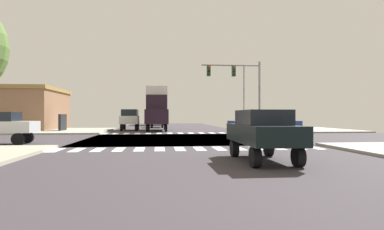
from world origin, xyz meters
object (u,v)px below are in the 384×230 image
object	(u,v)px
sedan_leading_3	(264,124)
street_lamp	(242,90)
box_truck_farside_1	(157,110)
suv_queued_1	(130,118)
sedan_trailing_4	(157,119)
traffic_signal_mast	(238,80)
bank_building	(12,109)
box_truck_outer_2	(157,107)
sedan_nearside_1	(263,131)

from	to	relation	value
sedan_leading_3	street_lamp	bearing A→B (deg)	-10.10
box_truck_farside_1	suv_queued_1	distance (m)	20.56
suv_queued_1	sedan_trailing_4	world-z (taller)	suv_queued_1
traffic_signal_mast	bank_building	world-z (taller)	traffic_signal_mast
suv_queued_1	sedan_trailing_4	bearing A→B (deg)	-110.08
suv_queued_1	box_truck_outer_2	world-z (taller)	box_truck_outer_2
suv_queued_1	sedan_leading_3	distance (m)	20.06
sedan_nearside_1	box_truck_farside_1	bearing A→B (deg)	94.93
traffic_signal_mast	suv_queued_1	world-z (taller)	traffic_signal_mast
suv_queued_1	sedan_trailing_4	xyz separation A→B (m)	(3.00, 8.21, -0.28)
box_truck_farside_1	box_truck_outer_2	distance (m)	21.33
bank_building	sedan_nearside_1	world-z (taller)	bank_building
traffic_signal_mast	street_lamp	distance (m)	8.07
bank_building	box_truck_outer_2	distance (m)	16.43
box_truck_outer_2	sedan_nearside_1	bearing A→B (deg)	99.09
suv_queued_1	street_lamp	bearing A→B (deg)	-176.78
traffic_signal_mast	box_truck_farside_1	world-z (taller)	traffic_signal_mast
sedan_leading_3	box_truck_farside_1	bearing A→B (deg)	10.23
sedan_trailing_4	suv_queued_1	bearing A→B (deg)	69.92
bank_building	sedan_nearside_1	size ratio (longest dim) A/B	2.79
traffic_signal_mast	sedan_nearside_1	xyz separation A→B (m)	(-3.69, -19.06, -3.89)
traffic_signal_mast	bank_building	xyz separation A→B (m)	(-23.95, 8.28, -2.62)
suv_queued_1	box_truck_outer_2	xyz separation A→B (m)	(3.00, -1.03, 1.17)
sedan_trailing_4	box_truck_outer_2	size ratio (longest dim) A/B	0.60
sedan_nearside_1	sedan_trailing_4	bearing A→B (deg)	96.66
sedan_nearside_1	sedan_leading_3	distance (m)	8.99
bank_building	suv_queued_1	xyz separation A→B (m)	(13.26, -1.31, -1.00)
sedan_nearside_1	sedan_trailing_4	distance (m)	34.47
traffic_signal_mast	sedan_leading_3	xyz separation A→B (m)	(-0.87, -10.52, -3.89)
bank_building	suv_queued_1	world-z (taller)	bank_building
box_truck_farside_1	sedan_trailing_4	distance (m)	12.18
street_lamp	sedan_leading_3	bearing A→B (deg)	-100.10
street_lamp	box_truck_outer_2	bearing A→B (deg)	-170.06
bank_building	sedan_trailing_4	xyz separation A→B (m)	(16.26, 6.89, -1.27)
sedan_nearside_1	box_truck_farside_1	size ratio (longest dim) A/B	0.60
sedan_nearside_1	box_truck_farside_1	world-z (taller)	box_truck_farside_1
bank_building	box_truck_farside_1	size ratio (longest dim) A/B	1.67
traffic_signal_mast	box_truck_outer_2	size ratio (longest dim) A/B	0.95
bank_building	suv_queued_1	distance (m)	13.36
bank_building	sedan_leading_3	xyz separation A→B (m)	(23.08, -18.80, -1.27)
box_truck_farside_1	sedan_leading_3	bearing A→B (deg)	100.23
traffic_signal_mast	suv_queued_1	size ratio (longest dim) A/B	1.49
sedan_trailing_4	traffic_signal_mast	bearing A→B (deg)	116.88
bank_building	sedan_leading_3	bearing A→B (deg)	-39.17
sedan_leading_3	sedan_trailing_4	bearing A→B (deg)	14.86
street_lamp	traffic_signal_mast	bearing A→B (deg)	-107.11
traffic_signal_mast	street_lamp	xyz separation A→B (m)	(2.37, 7.70, -0.37)
bank_building	box_truck_outer_2	bearing A→B (deg)	-8.20
suv_queued_1	box_truck_farside_1	bearing A→B (deg)	-98.41
bank_building	street_lamp	bearing A→B (deg)	-1.26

